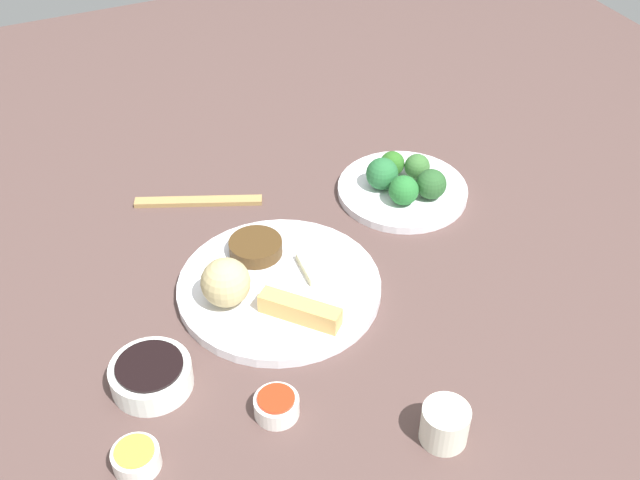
# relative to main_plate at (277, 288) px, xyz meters

# --- Properties ---
(tabletop) EXTENTS (2.20, 2.20, 0.02)m
(tabletop) POSITION_rel_main_plate_xyz_m (0.00, -0.01, -0.02)
(tabletop) COLOR #503B37
(tabletop) RESTS_ON ground
(main_plate) EXTENTS (0.29, 0.29, 0.02)m
(main_plate) POSITION_rel_main_plate_xyz_m (0.00, 0.00, 0.00)
(main_plate) COLOR white
(main_plate) RESTS_ON tabletop
(rice_scoop) EXTENTS (0.07, 0.07, 0.07)m
(rice_scoop) POSITION_rel_main_plate_xyz_m (-0.08, -0.00, 0.04)
(rice_scoop) COLOR tan
(rice_scoop) RESTS_ON main_plate
(spring_roll) EXTENTS (0.10, 0.10, 0.03)m
(spring_roll) POSITION_rel_main_plate_xyz_m (0.00, -0.08, 0.02)
(spring_roll) COLOR tan
(spring_roll) RESTS_ON main_plate
(crab_rangoon_wonton) EXTENTS (0.07, 0.07, 0.01)m
(crab_rangoon_wonton) POSITION_rel_main_plate_xyz_m (0.08, 0.00, 0.01)
(crab_rangoon_wonton) COLOR beige
(crab_rangoon_wonton) RESTS_ON main_plate
(stir_fry_heap) EXTENTS (0.08, 0.08, 0.02)m
(stir_fry_heap) POSITION_rel_main_plate_xyz_m (-0.00, 0.08, 0.02)
(stir_fry_heap) COLOR #473016
(stir_fry_heap) RESTS_ON main_plate
(broccoli_plate) EXTENTS (0.22, 0.22, 0.01)m
(broccoli_plate) POSITION_rel_main_plate_xyz_m (0.28, 0.13, -0.00)
(broccoli_plate) COLOR white
(broccoli_plate) RESTS_ON tabletop
(broccoli_floret_0) EXTENTS (0.05, 0.05, 0.05)m
(broccoli_floret_0) POSITION_rel_main_plate_xyz_m (0.31, 0.09, 0.03)
(broccoli_floret_0) COLOR #295729
(broccoli_floret_0) RESTS_ON broccoli_plate
(broccoli_floret_1) EXTENTS (0.05, 0.05, 0.05)m
(broccoli_floret_1) POSITION_rel_main_plate_xyz_m (0.25, 0.15, 0.03)
(broccoli_floret_1) COLOR #266735
(broccoli_floret_1) RESTS_ON broccoli_plate
(broccoli_floret_2) EXTENTS (0.04, 0.04, 0.04)m
(broccoli_floret_2) POSITION_rel_main_plate_xyz_m (0.28, 0.18, 0.03)
(broccoli_floret_2) COLOR #2B6620
(broccoli_floret_2) RESTS_ON broccoli_plate
(broccoli_floret_3) EXTENTS (0.05, 0.05, 0.05)m
(broccoli_floret_3) POSITION_rel_main_plate_xyz_m (0.26, 0.10, 0.03)
(broccoli_floret_3) COLOR #26702F
(broccoli_floret_3) RESTS_ON broccoli_plate
(broccoli_floret_4) EXTENTS (0.04, 0.04, 0.04)m
(broccoli_floret_4) POSITION_rel_main_plate_xyz_m (0.32, 0.15, 0.03)
(broccoli_floret_4) COLOR #37672F
(broccoli_floret_4) RESTS_ON broccoli_plate
(soy_sauce_bowl) EXTENTS (0.10, 0.10, 0.03)m
(soy_sauce_bowl) POSITION_rel_main_plate_xyz_m (-0.21, -0.09, 0.01)
(soy_sauce_bowl) COLOR white
(soy_sauce_bowl) RESTS_ON tabletop
(soy_sauce_bowl_liquid) EXTENTS (0.09, 0.09, 0.00)m
(soy_sauce_bowl_liquid) POSITION_rel_main_plate_xyz_m (-0.21, -0.09, 0.03)
(soy_sauce_bowl_liquid) COLOR black
(soy_sauce_bowl_liquid) RESTS_ON soy_sauce_bowl
(sauce_ramekin_hot_mustard) EXTENTS (0.06, 0.06, 0.03)m
(sauce_ramekin_hot_mustard) POSITION_rel_main_plate_xyz_m (-0.26, -0.20, 0.00)
(sauce_ramekin_hot_mustard) COLOR white
(sauce_ramekin_hot_mustard) RESTS_ON tabletop
(sauce_ramekin_hot_mustard_liquid) EXTENTS (0.05, 0.05, 0.00)m
(sauce_ramekin_hot_mustard_liquid) POSITION_rel_main_plate_xyz_m (-0.26, -0.20, 0.02)
(sauce_ramekin_hot_mustard_liquid) COLOR yellow
(sauce_ramekin_hot_mustard_liquid) RESTS_ON sauce_ramekin_hot_mustard
(sauce_ramekin_sweet_and_sour) EXTENTS (0.06, 0.06, 0.03)m
(sauce_ramekin_sweet_and_sour) POSITION_rel_main_plate_xyz_m (-0.08, -0.20, 0.00)
(sauce_ramekin_sweet_and_sour) COLOR white
(sauce_ramekin_sweet_and_sour) RESTS_ON tabletop
(sauce_ramekin_sweet_and_sour_liquid) EXTENTS (0.05, 0.05, 0.00)m
(sauce_ramekin_sweet_and_sour_liquid) POSITION_rel_main_plate_xyz_m (-0.08, -0.20, 0.02)
(sauce_ramekin_sweet_and_sour_liquid) COLOR red
(sauce_ramekin_sweet_and_sour_liquid) RESTS_ON sauce_ramekin_sweet_and_sour
(teacup) EXTENTS (0.06, 0.06, 0.05)m
(teacup) POSITION_rel_main_plate_xyz_m (0.09, -0.32, 0.02)
(teacup) COLOR white
(teacup) RESTS_ON tabletop
(chopsticks_pair) EXTENTS (0.20, 0.10, 0.01)m
(chopsticks_pair) POSITION_rel_main_plate_xyz_m (-0.04, 0.25, -0.00)
(chopsticks_pair) COLOR #A7844D
(chopsticks_pair) RESTS_ON tabletop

